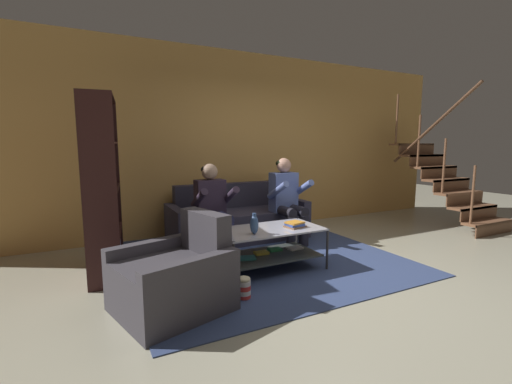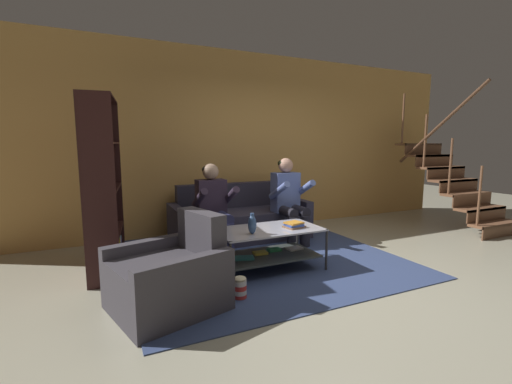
{
  "view_description": "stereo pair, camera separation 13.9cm",
  "coord_description": "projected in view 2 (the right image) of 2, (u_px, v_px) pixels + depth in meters",
  "views": [
    {
      "loc": [
        -2.47,
        -2.8,
        1.41
      ],
      "look_at": [
        -0.6,
        0.91,
        0.84
      ],
      "focal_mm": 24.0,
      "sensor_mm": 36.0,
      "label": 1
    },
    {
      "loc": [
        -2.34,
        -2.86,
        1.41
      ],
      "look_at": [
        -0.6,
        0.91,
        0.84
      ],
      "focal_mm": 24.0,
      "sensor_mm": 36.0,
      "label": 2
    }
  ],
  "objects": [
    {
      "name": "book_stack",
      "position": [
        294.0,
        225.0,
        3.89
      ],
      "size": [
        0.25,
        0.22,
        0.06
      ],
      "color": "#94694A",
      "rests_on": "coffee_table"
    },
    {
      "name": "coffee_table",
      "position": [
        268.0,
        242.0,
        3.87
      ],
      "size": [
        1.18,
        0.64,
        0.48
      ],
      "color": "#B2B3C3",
      "rests_on": "ground"
    },
    {
      "name": "area_rug",
      "position": [
        256.0,
        254.0,
        4.44
      ],
      "size": [
        3.19,
        3.31,
        0.01
      ],
      "color": "#364672",
      "rests_on": "ground"
    },
    {
      "name": "vase",
      "position": [
        252.0,
        224.0,
        3.59
      ],
      "size": [
        0.09,
        0.09,
        0.22
      ],
      "color": "#395A91",
      "rests_on": "coffee_table"
    },
    {
      "name": "ground",
      "position": [
        340.0,
        275.0,
        3.74
      ],
      "size": [
        16.8,
        16.8,
        0.0
      ],
      "primitive_type": "plane",
      "color": "#ABA88F"
    },
    {
      "name": "person_seated_right",
      "position": [
        289.0,
        197.0,
        4.9
      ],
      "size": [
        0.5,
        0.58,
        1.22
      ],
      "color": "#23212B",
      "rests_on": "ground"
    },
    {
      "name": "person_seated_left",
      "position": [
        214.0,
        205.0,
        4.43
      ],
      "size": [
        0.5,
        0.58,
        1.17
      ],
      "color": "navy",
      "rests_on": "ground"
    },
    {
      "name": "couch",
      "position": [
        240.0,
        220.0,
        5.16
      ],
      "size": [
        2.03,
        0.85,
        0.82
      ],
      "color": "#353345",
      "rests_on": "ground"
    },
    {
      "name": "bookshelf",
      "position": [
        101.0,
        213.0,
        3.68
      ],
      "size": [
        0.42,
        0.95,
        1.91
      ],
      "color": "#331918",
      "rests_on": "ground"
    },
    {
      "name": "popcorn_tub",
      "position": [
        240.0,
        287.0,
        3.15
      ],
      "size": [
        0.12,
        0.12,
        0.21
      ],
      "color": "red",
      "rests_on": "ground"
    },
    {
      "name": "armchair",
      "position": [
        171.0,
        277.0,
        2.96
      ],
      "size": [
        1.05,
        1.01,
        0.82
      ],
      "color": "#403D44",
      "rests_on": "ground"
    },
    {
      "name": "staircase_run",
      "position": [
        453.0,
        178.0,
        5.9
      ],
      "size": [
        0.97,
        1.76,
        2.36
      ],
      "color": "brown",
      "rests_on": "ground"
    },
    {
      "name": "back_partition",
      "position": [
        249.0,
        143.0,
        5.75
      ],
      "size": [
        8.4,
        0.12,
        2.9
      ],
      "primitive_type": "cube",
      "color": "tan",
      "rests_on": "ground"
    }
  ]
}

